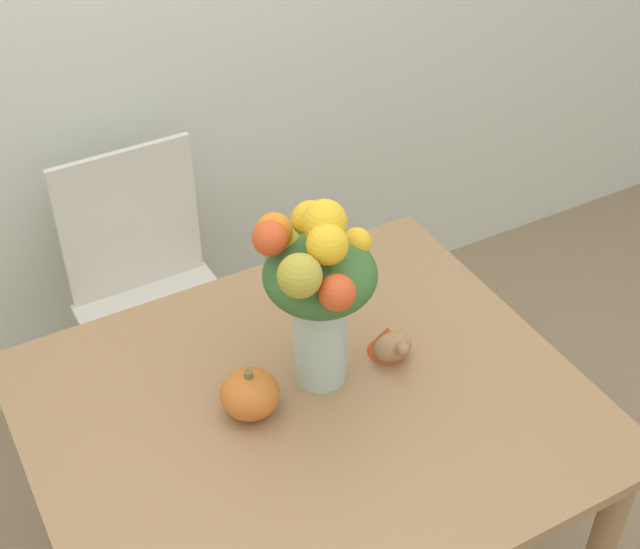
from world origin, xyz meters
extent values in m
cube|color=#9E754C|center=(0.00, 0.00, 0.75)|extent=(1.11, 0.94, 0.03)
cylinder|color=#9E754C|center=(-0.50, 0.41, 0.37)|extent=(0.06, 0.06, 0.73)
cylinder|color=#9E754C|center=(0.50, 0.41, 0.37)|extent=(0.06, 0.06, 0.73)
cylinder|color=#B2CCBC|center=(0.06, 0.07, 0.88)|extent=(0.11, 0.11, 0.23)
cylinder|color=silver|center=(0.06, 0.07, 0.82)|extent=(0.10, 0.10, 0.11)
cylinder|color=#38662D|center=(0.08, 0.07, 0.91)|extent=(0.01, 0.01, 0.27)
cylinder|color=#38662D|center=(0.07, 0.09, 0.91)|extent=(0.01, 0.01, 0.27)
cylinder|color=#38662D|center=(0.04, 0.08, 0.91)|extent=(0.01, 0.01, 0.27)
cylinder|color=#38662D|center=(0.04, 0.05, 0.91)|extent=(0.01, 0.01, 0.27)
cylinder|color=#38662D|center=(0.07, 0.05, 0.91)|extent=(0.01, 0.01, 0.27)
ellipsoid|color=#38662D|center=(0.06, 0.07, 1.04)|extent=(0.23, 0.23, 0.14)
sphere|color=yellow|center=(0.15, 0.07, 1.08)|extent=(0.06, 0.06, 0.06)
sphere|color=yellow|center=(0.06, 0.07, 1.17)|extent=(0.06, 0.06, 0.06)
sphere|color=orange|center=(0.00, 0.14, 1.12)|extent=(0.07, 0.07, 0.07)
sphere|color=#AD9E33|center=(0.02, 0.16, 1.08)|extent=(0.08, 0.08, 0.08)
sphere|color=#AD9E33|center=(0.02, 0.14, 1.07)|extent=(0.08, 0.08, 0.08)
sphere|color=#D64C23|center=(-0.03, 0.09, 1.14)|extent=(0.07, 0.07, 0.07)
sphere|color=yellow|center=(0.10, 0.17, 1.09)|extent=(0.08, 0.08, 0.08)
sphere|color=yellow|center=(0.05, 0.01, 1.15)|extent=(0.08, 0.08, 0.08)
sphere|color=#D64C23|center=(0.04, -0.04, 1.08)|extent=(0.07, 0.07, 0.07)
sphere|color=#AD9E33|center=(-0.02, -0.01, 1.13)|extent=(0.08, 0.08, 0.08)
sphere|color=yellow|center=(0.07, 0.06, 1.17)|extent=(0.09, 0.09, 0.09)
ellipsoid|color=orange|center=(-0.11, 0.05, 0.81)|extent=(0.12, 0.12, 0.10)
cylinder|color=brown|center=(-0.11, 0.05, 0.86)|extent=(0.02, 0.02, 0.02)
ellipsoid|color=#A87A4C|center=(0.22, 0.04, 0.80)|extent=(0.09, 0.06, 0.07)
cone|color=#C64C23|center=(0.22, 0.06, 0.80)|extent=(0.09, 0.09, 0.07)
sphere|color=#A87A4C|center=(0.22, 0.00, 0.82)|extent=(0.03, 0.03, 0.03)
cube|color=silver|center=(-0.07, 0.73, 0.44)|extent=(0.43, 0.43, 0.02)
cylinder|color=silver|center=(-0.24, 0.56, 0.21)|extent=(0.04, 0.04, 0.43)
cylinder|color=silver|center=(0.10, 0.56, 0.21)|extent=(0.04, 0.04, 0.43)
cylinder|color=silver|center=(-0.24, 0.90, 0.21)|extent=(0.04, 0.04, 0.43)
cylinder|color=silver|center=(0.10, 0.90, 0.21)|extent=(0.04, 0.04, 0.43)
cube|color=silver|center=(-0.07, 0.93, 0.67)|extent=(0.40, 0.02, 0.45)
camera|label=1|loc=(-0.59, -1.11, 2.12)|focal=50.00mm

